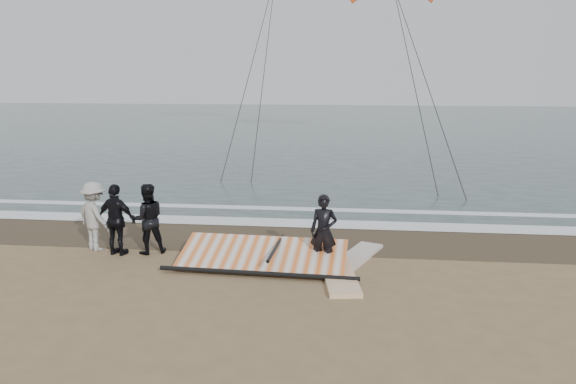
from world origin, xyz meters
name	(u,v)px	position (x,y,z in m)	size (l,w,h in m)	color
ground	(308,309)	(0.00, 0.00, 0.00)	(120.00, 120.00, 0.00)	#8C704C
sea	(339,128)	(0.00, 33.00, 0.01)	(120.00, 54.00, 0.02)	#233838
wet_sand	(320,239)	(0.00, 4.50, 0.01)	(120.00, 2.80, 0.01)	#4C3D2B
foam_near	(322,224)	(0.00, 5.90, 0.03)	(120.00, 0.90, 0.01)	white
foam_far	(325,209)	(0.00, 7.60, 0.03)	(120.00, 0.45, 0.01)	white
man_main	(324,231)	(0.18, 2.36, 0.85)	(0.62, 0.41, 1.70)	black
board_white	(339,275)	(0.56, 1.73, 0.05)	(0.67, 2.40, 0.10)	white
board_cream	(356,257)	(0.94, 2.97, 0.05)	(0.59, 2.21, 0.09)	beige
trio_cluster	(117,218)	(-4.92, 2.87, 0.87)	(2.58, 1.20, 1.76)	black
sail_rig	(261,256)	(-1.27, 2.40, 0.20)	(4.44, 1.94, 0.50)	black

